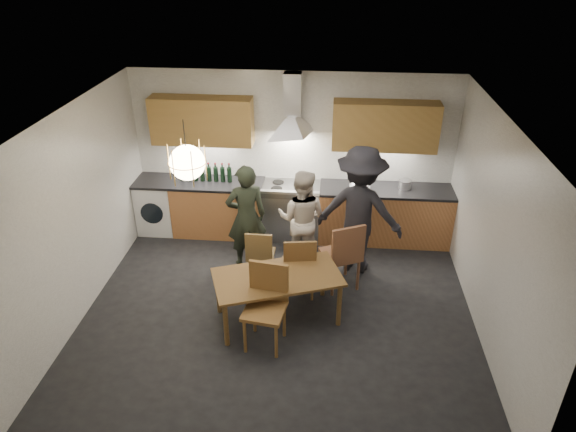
# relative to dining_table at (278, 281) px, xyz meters

# --- Properties ---
(ground) EXTENTS (5.00, 5.00, 0.00)m
(ground) POSITION_rel_dining_table_xyz_m (-0.00, 0.15, -0.58)
(ground) COLOR black
(ground) RESTS_ON ground
(room_shell) EXTENTS (5.02, 4.52, 2.61)m
(room_shell) POSITION_rel_dining_table_xyz_m (-0.00, 0.15, 1.13)
(room_shell) COLOR white
(room_shell) RESTS_ON ground
(counter_run) EXTENTS (5.00, 0.62, 0.90)m
(counter_run) POSITION_rel_dining_table_xyz_m (0.02, 2.10, -0.13)
(counter_run) COLOR tan
(counter_run) RESTS_ON ground
(range_stove) EXTENTS (0.90, 0.60, 0.92)m
(range_stove) POSITION_rel_dining_table_xyz_m (-0.00, 2.10, -0.14)
(range_stove) COLOR silver
(range_stove) RESTS_ON ground
(wall_fixtures) EXTENTS (4.30, 0.54, 1.10)m
(wall_fixtures) POSITION_rel_dining_table_xyz_m (-0.00, 2.22, 1.29)
(wall_fixtures) COLOR #B78B46
(wall_fixtures) RESTS_ON ground
(pendant_lamp) EXTENTS (0.43, 0.43, 0.70)m
(pendant_lamp) POSITION_rel_dining_table_xyz_m (-1.00, 0.05, 1.52)
(pendant_lamp) COLOR black
(pendant_lamp) RESTS_ON ground
(dining_table) EXTENTS (1.72, 1.26, 0.65)m
(dining_table) POSITION_rel_dining_table_xyz_m (0.00, 0.00, 0.00)
(dining_table) COLOR brown
(dining_table) RESTS_ON ground
(chair_back_left) EXTENTS (0.38, 0.38, 0.82)m
(chair_back_left) POSITION_rel_dining_table_xyz_m (-0.33, 0.79, -0.11)
(chair_back_left) COLOR brown
(chair_back_left) RESTS_ON ground
(chair_back_mid) EXTENTS (0.48, 0.48, 0.94)m
(chair_back_mid) POSITION_rel_dining_table_xyz_m (0.24, 0.47, -0.04)
(chair_back_mid) COLOR brown
(chair_back_mid) RESTS_ON ground
(chair_back_right) EXTENTS (0.62, 0.62, 1.04)m
(chair_back_right) POSITION_rel_dining_table_xyz_m (0.82, 0.71, 0.02)
(chair_back_right) COLOR brown
(chair_back_right) RESTS_ON ground
(chair_front) EXTENTS (0.53, 0.53, 1.03)m
(chair_front) POSITION_rel_dining_table_xyz_m (-0.09, -0.39, 0.01)
(chair_front) COLOR brown
(chair_front) RESTS_ON ground
(person_left) EXTENTS (0.67, 0.55, 1.59)m
(person_left) POSITION_rel_dining_table_xyz_m (-0.58, 1.21, 0.21)
(person_left) COLOR black
(person_left) RESTS_ON ground
(person_mid) EXTENTS (0.80, 0.67, 1.49)m
(person_mid) POSITION_rel_dining_table_xyz_m (0.21, 1.32, 0.17)
(person_mid) COLOR beige
(person_mid) RESTS_ON ground
(person_right) EXTENTS (1.35, 0.97, 1.89)m
(person_right) POSITION_rel_dining_table_xyz_m (1.03, 1.26, 0.37)
(person_right) COLOR black
(person_right) RESTS_ON ground
(mixing_bowl) EXTENTS (0.34, 0.34, 0.08)m
(mixing_bowl) POSITION_rel_dining_table_xyz_m (1.05, 2.01, 0.36)
(mixing_bowl) COLOR #BDBDC0
(mixing_bowl) RESTS_ON counter_run
(stock_pot) EXTENTS (0.21, 0.21, 0.13)m
(stock_pot) POSITION_rel_dining_table_xyz_m (1.74, 2.14, 0.39)
(stock_pot) COLOR silver
(stock_pot) RESTS_ON counter_run
(wine_bottles) EXTENTS (0.84, 0.07, 0.31)m
(wine_bottles) POSITION_rel_dining_table_xyz_m (-1.37, 2.14, 0.47)
(wine_bottles) COLOR black
(wine_bottles) RESTS_ON counter_run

